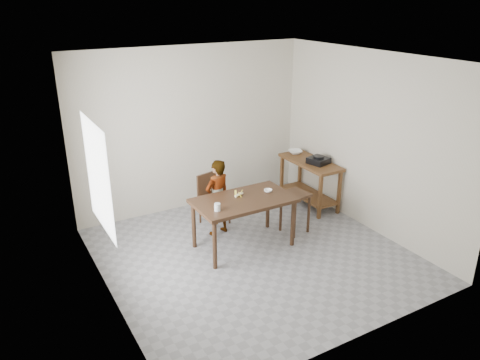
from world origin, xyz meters
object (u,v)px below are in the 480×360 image
prep_counter (309,183)px  dining_chair (215,200)px  child (217,198)px  stool (295,212)px  dining_table (243,223)px

prep_counter → dining_chair: (-1.74, 0.17, 0.00)m
child → stool: bearing=139.1°
dining_table → dining_chair: bearing=91.6°
dining_chair → prep_counter: bearing=-18.3°
child → dining_chair: (0.12, 0.33, -0.19)m
dining_chair → stool: size_ratio=1.26×
dining_table → stool: (0.91, 0.00, -0.05)m
prep_counter → child: 1.88m
prep_counter → stool: bearing=-139.3°
child → dining_table: bearing=90.7°
dining_table → prep_counter: size_ratio=1.17×
prep_counter → stool: prep_counter is taller
dining_table → prep_counter: bearing=22.1°
prep_counter → child: size_ratio=1.01×
prep_counter → dining_chair: size_ratio=1.49×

